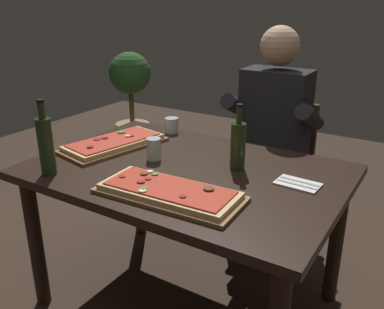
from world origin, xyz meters
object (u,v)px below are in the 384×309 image
tumbler_near_camera (172,126)px  diner_chair (276,165)px  dining_table (186,187)px  pizza_rectangular_front (169,192)px  seated_diner (271,131)px  pizza_rectangular_left (114,143)px  tumbler_far_side (154,149)px  oil_bottle_amber (238,145)px  wine_bottle_dark (46,145)px  potted_plant_corner (131,103)px

tumbler_near_camera → diner_chair: 0.72m
dining_table → pizza_rectangular_front: pizza_rectangular_front is taller
pizza_rectangular_front → seated_diner: 1.02m
pizza_rectangular_left → seated_diner: bearing=49.6°
dining_table → tumbler_far_side: (-0.19, 0.01, 0.15)m
pizza_rectangular_left → diner_chair: bearing=54.1°
tumbler_far_side → diner_chair: diner_chair is taller
pizza_rectangular_left → oil_bottle_amber: bearing=6.4°
dining_table → oil_bottle_amber: bearing=30.5°
dining_table → pizza_rectangular_left: (-0.47, 0.04, 0.11)m
wine_bottle_dark → oil_bottle_amber: bearing=36.2°
pizza_rectangular_front → tumbler_far_side: bearing=135.1°
oil_bottle_amber → seated_diner: 0.63m
tumbler_far_side → dining_table: bearing=-2.3°
tumbler_near_camera → tumbler_far_side: 0.43m
pizza_rectangular_left → wine_bottle_dark: size_ratio=1.73×
tumbler_near_camera → seated_diner: (0.47, 0.33, -0.04)m
wine_bottle_dark → oil_bottle_amber: size_ratio=1.12×
pizza_rectangular_left → seated_diner: (0.59, 0.69, -0.02)m
dining_table → seated_diner: size_ratio=1.05×
wine_bottle_dark → potted_plant_corner: 2.03m
potted_plant_corner → seated_diner: bearing=-21.7°
pizza_rectangular_front → tumbler_near_camera: tumbler_near_camera is taller
diner_chair → potted_plant_corner: bearing=162.1°
oil_bottle_amber → pizza_rectangular_front: bearing=-103.8°
potted_plant_corner → pizza_rectangular_front: bearing=-46.4°
seated_diner → potted_plant_corner: seated_diner is taller
wine_bottle_dark → tumbler_far_side: 0.49m
wine_bottle_dark → tumbler_far_side: size_ratio=3.14×
wine_bottle_dark → pizza_rectangular_left: bearing=89.7°
tumbler_near_camera → diner_chair: diner_chair is taller
diner_chair → seated_diner: (0.00, -0.12, 0.26)m
tumbler_far_side → oil_bottle_amber: bearing=15.8°
pizza_rectangular_front → potted_plant_corner: (-1.57, 1.65, -0.19)m
pizza_rectangular_front → potted_plant_corner: potted_plant_corner is taller
pizza_rectangular_front → tumbler_near_camera: bearing=123.9°
tumbler_near_camera → diner_chair: size_ratio=0.10×
tumbler_near_camera → pizza_rectangular_front: bearing=-56.1°
pizza_rectangular_left → wine_bottle_dark: 0.44m
dining_table → tumbler_near_camera: 0.56m
diner_chair → potted_plant_corner: (-1.59, 0.51, 0.08)m
tumbler_far_side → potted_plant_corner: 1.88m
seated_diner → potted_plant_corner: 1.72m
dining_table → pizza_rectangular_front: bearing=-70.2°
dining_table → tumbler_near_camera: size_ratio=16.23×
diner_chair → wine_bottle_dark: bearing=-115.6°
wine_bottle_dark → diner_chair: 1.42m
pizza_rectangular_front → wine_bottle_dark: bearing=-170.6°
pizza_rectangular_left → tumbler_far_side: (0.29, -0.03, 0.03)m
diner_chair → potted_plant_corner: potted_plant_corner is taller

